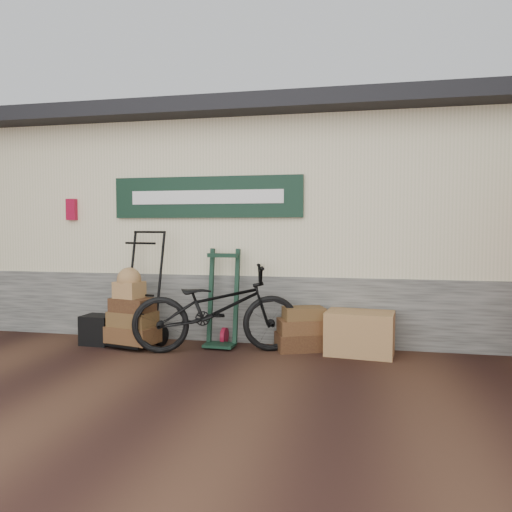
{
  "coord_description": "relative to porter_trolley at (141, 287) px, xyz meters",
  "views": [
    {
      "loc": [
        1.74,
        -5.44,
        1.55
      ],
      "look_at": [
        0.39,
        0.9,
        1.17
      ],
      "focal_mm": 35.0,
      "sensor_mm": 36.0,
      "label": 1
    }
  ],
  "objects": [
    {
      "name": "bicycle",
      "position": [
        1.07,
        -0.16,
        -0.16
      ],
      "size": [
        1.29,
        2.19,
        1.2
      ],
      "primitive_type": "imported",
      "rotation": [
        0.0,
        0.0,
        1.86
      ],
      "color": "black",
      "rests_on": "ground"
    },
    {
      "name": "black_trunk",
      "position": [
        -0.58,
        -0.09,
        -0.57
      ],
      "size": [
        0.4,
        0.35,
        0.39
      ],
      "primitive_type": "cube",
      "rotation": [
        0.0,
        0.0,
        -0.05
      ],
      "color": "black",
      "rests_on": "ground"
    },
    {
      "name": "green_barrow",
      "position": [
        1.07,
        0.15,
        -0.13
      ],
      "size": [
        0.47,
        0.41,
        1.26
      ],
      "primitive_type": null,
      "rotation": [
        0.0,
        0.0,
        -0.04
      ],
      "color": "black",
      "rests_on": "ground"
    },
    {
      "name": "porter_trolley",
      "position": [
        0.0,
        0.0,
        0.0
      ],
      "size": [
        0.88,
        0.74,
        1.53
      ],
      "primitive_type": null,
      "rotation": [
        0.0,
        0.0,
        -0.24
      ],
      "color": "black",
      "rests_on": "ground"
    },
    {
      "name": "suitcase_stack",
      "position": [
        2.1,
        0.16,
        -0.49
      ],
      "size": [
        0.72,
        0.59,
        0.55
      ],
      "primitive_type": null,
      "rotation": [
        0.0,
        0.0,
        0.38
      ],
      "color": "#3A1E12",
      "rests_on": "ground"
    },
    {
      "name": "station_building",
      "position": [
        1.08,
        2.14,
        0.85
      ],
      "size": [
        14.4,
        4.1,
        3.2
      ],
      "color": "#4C4C47",
      "rests_on": "ground"
    },
    {
      "name": "ground",
      "position": [
        1.09,
        -0.6,
        -0.77
      ],
      "size": [
        80.0,
        80.0,
        0.0
      ],
      "primitive_type": "plane",
      "color": "black",
      "rests_on": "ground"
    },
    {
      "name": "wicker_hamper",
      "position": [
        2.82,
        0.1,
        -0.5
      ],
      "size": [
        0.86,
        0.61,
        0.52
      ],
      "primitive_type": "cube",
      "rotation": [
        0.0,
        0.0,
        -0.12
      ],
      "color": "olive",
      "rests_on": "ground"
    }
  ]
}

